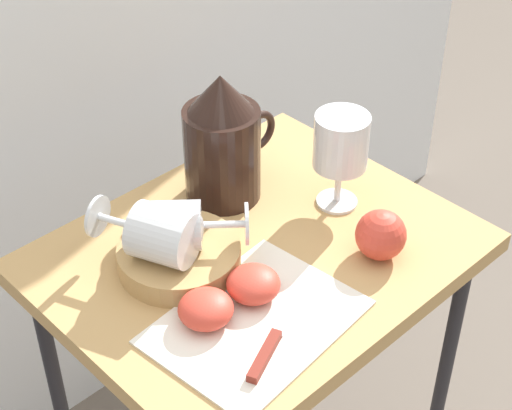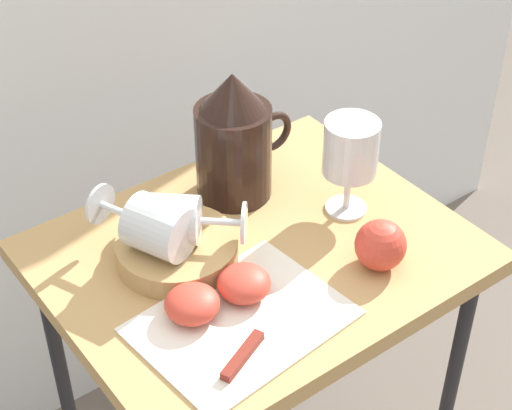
% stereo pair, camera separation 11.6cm
% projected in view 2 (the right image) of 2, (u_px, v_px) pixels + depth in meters
% --- Properties ---
extents(table, '(0.59, 0.48, 0.71)m').
position_uv_depth(table, '(256.00, 285.00, 1.26)').
color(table, tan).
rests_on(table, ground_plane).
extents(linen_napkin, '(0.28, 0.22, 0.00)m').
position_uv_depth(linen_napkin, '(241.00, 321.00, 1.09)').
color(linen_napkin, silver).
rests_on(linen_napkin, table).
extents(basket_tray, '(0.17, 0.17, 0.03)m').
position_uv_depth(basket_tray, '(177.00, 250.00, 1.18)').
color(basket_tray, tan).
rests_on(basket_tray, table).
extents(pitcher, '(0.17, 0.12, 0.21)m').
position_uv_depth(pitcher, '(234.00, 147.00, 1.27)').
color(pitcher, black).
rests_on(pitcher, table).
extents(wine_glass_upright, '(0.08, 0.08, 0.16)m').
position_uv_depth(wine_glass_upright, '(351.00, 152.00, 1.22)').
color(wine_glass_upright, silver).
rests_on(wine_glass_upright, table).
extents(wine_glass_tipped_near, '(0.16, 0.15, 0.07)m').
position_uv_depth(wine_glass_tipped_near, '(172.00, 219.00, 1.15)').
color(wine_glass_tipped_near, silver).
rests_on(wine_glass_tipped_near, basket_tray).
extents(wine_glass_tipped_far, '(0.12, 0.16, 0.08)m').
position_uv_depth(wine_glass_tipped_far, '(157.00, 226.00, 1.14)').
color(wine_glass_tipped_far, silver).
rests_on(wine_glass_tipped_far, basket_tray).
extents(apple_half_left, '(0.07, 0.07, 0.04)m').
position_uv_depth(apple_half_left, '(192.00, 304.00, 1.09)').
color(apple_half_left, '#CC3D2D').
rests_on(apple_half_left, linen_napkin).
extents(apple_half_right, '(0.07, 0.07, 0.04)m').
position_uv_depth(apple_half_right, '(244.00, 283.00, 1.12)').
color(apple_half_right, '#CC3D2D').
rests_on(apple_half_right, linen_napkin).
extents(apple_whole, '(0.07, 0.07, 0.07)m').
position_uv_depth(apple_whole, '(380.00, 245.00, 1.16)').
color(apple_whole, '#CC3D2D').
rests_on(apple_whole, table).
extents(knife, '(0.20, 0.10, 0.01)m').
position_uv_depth(knife, '(255.00, 340.00, 1.06)').
color(knife, silver).
rests_on(knife, linen_napkin).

